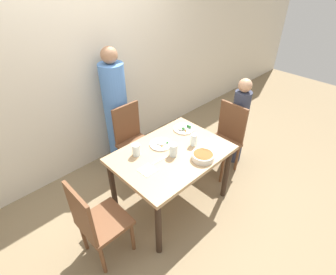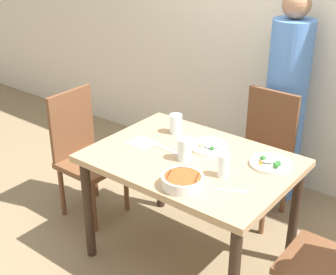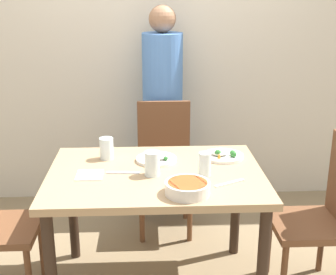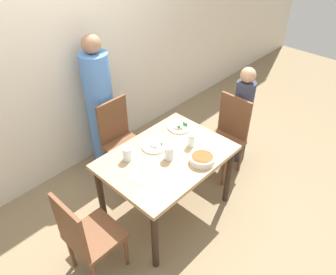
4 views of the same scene
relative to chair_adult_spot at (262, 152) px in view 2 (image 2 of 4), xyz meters
The scene contains 15 objects.
ground_plane 0.91m from the chair_adult_spot, 95.86° to the right, with size 10.00×10.00×0.00m, color #847051.
wall_back 1.03m from the chair_adult_spot, 97.96° to the left, with size 10.00×0.06×2.70m.
dining_table 0.78m from the chair_adult_spot, 95.86° to the right, with size 1.17×0.84×0.74m.
chair_adult_spot is the anchor object (origin of this frame).
chair_empty_left 1.27m from the chair_adult_spot, 142.59° to the right, with size 0.40×0.40×0.92m.
person_adult 0.40m from the chair_adult_spot, 90.00° to the left, with size 0.30×0.30×1.57m.
bowl_curry 1.09m from the chair_adult_spot, 86.19° to the right, with size 0.22×0.22×0.06m.
plate_rice_adult 0.70m from the chair_adult_spot, 60.16° to the right, with size 0.24×0.24×0.06m.
plate_rice_child 0.65m from the chair_adult_spot, 96.27° to the right, with size 0.24×0.24×0.04m.
glass_water_tall 0.91m from the chair_adult_spot, 77.77° to the right, with size 0.06×0.06×0.13m.
glass_water_short 0.87m from the chair_adult_spot, 96.89° to the right, with size 0.08×0.08×0.13m.
glass_water_center 0.72m from the chair_adult_spot, 123.35° to the right, with size 0.08×0.08×0.13m.
napkin_folded 0.94m from the chair_adult_spot, 118.42° to the right, with size 0.14×0.14×0.01m.
fork_steel 1.02m from the chair_adult_spot, 72.43° to the right, with size 0.17×0.10×0.01m.
spoon_steel 0.85m from the chair_adult_spot, 108.20° to the right, with size 0.18×0.03×0.01m.
Camera 2 is at (1.38, -1.98, 2.02)m, focal length 50.00 mm.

